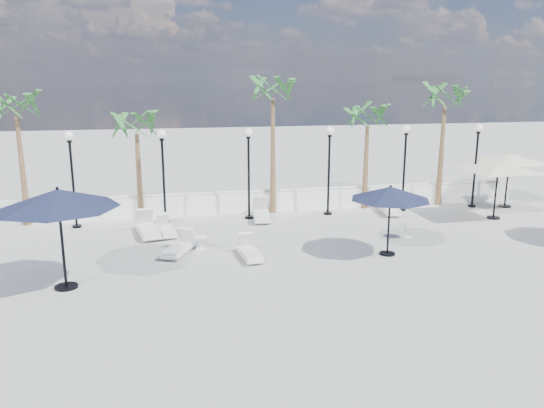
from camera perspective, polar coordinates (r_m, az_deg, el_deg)
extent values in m
plane|color=#979692|center=(16.55, 1.15, -7.22)|extent=(100.00, 100.00, 0.00)
cube|color=white|center=(23.49, -2.87, 0.12)|extent=(26.00, 0.30, 0.90)
cube|color=white|center=(23.37, -2.88, 1.36)|extent=(26.00, 0.12, 0.08)
cylinder|color=black|center=(22.65, -20.25, -2.25)|extent=(0.36, 0.36, 0.10)
cylinder|color=black|center=(22.27, -20.60, 1.97)|extent=(0.10, 0.10, 3.50)
cylinder|color=black|center=(22.03, -20.96, 6.31)|extent=(0.18, 0.18, 0.10)
sphere|color=white|center=(22.01, -21.01, 6.85)|extent=(0.36, 0.36, 0.36)
cylinder|color=black|center=(22.36, -11.36, -1.86)|extent=(0.36, 0.36, 0.10)
cylinder|color=black|center=(21.99, -11.57, 2.42)|extent=(0.10, 0.10, 3.50)
cylinder|color=black|center=(21.74, -11.77, 6.82)|extent=(0.18, 0.18, 0.10)
sphere|color=white|center=(21.72, -11.80, 7.37)|extent=(0.36, 0.36, 0.36)
cylinder|color=black|center=(22.62, -2.47, -1.43)|extent=(0.36, 0.36, 0.10)
cylinder|color=black|center=(22.25, -2.51, 2.81)|extent=(0.10, 0.10, 3.50)
cylinder|color=black|center=(22.01, -2.56, 7.16)|extent=(0.18, 0.18, 0.10)
sphere|color=white|center=(21.98, -2.57, 7.71)|extent=(0.36, 0.36, 0.36)
cylinder|color=black|center=(23.41, 6.02, -0.98)|extent=(0.36, 0.36, 0.10)
cylinder|color=black|center=(23.05, 6.12, 3.11)|extent=(0.10, 0.10, 3.50)
cylinder|color=black|center=(22.82, 6.22, 7.32)|extent=(0.18, 0.18, 0.10)
sphere|color=white|center=(22.79, 6.24, 7.84)|extent=(0.36, 0.36, 0.36)
cylinder|color=black|center=(24.68, 13.79, -0.56)|extent=(0.36, 0.36, 0.10)
cylinder|color=black|center=(24.34, 14.01, 3.33)|extent=(0.10, 0.10, 3.50)
cylinder|color=black|center=(24.11, 14.24, 7.31)|extent=(0.18, 0.18, 0.10)
sphere|color=white|center=(24.09, 14.27, 7.81)|extent=(0.36, 0.36, 0.36)
cylinder|color=black|center=(26.35, 20.70, -0.17)|extent=(0.36, 0.36, 0.10)
cylinder|color=black|center=(26.03, 21.00, 3.47)|extent=(0.10, 0.10, 3.50)
cylinder|color=black|center=(25.82, 21.32, 7.19)|extent=(0.18, 0.18, 0.10)
sphere|color=white|center=(25.80, 21.35, 7.65)|extent=(0.36, 0.36, 0.36)
cone|color=brown|center=(23.37, -25.25, 3.17)|extent=(0.28, 0.28, 4.40)
cone|color=brown|center=(22.79, -14.10, 2.79)|extent=(0.28, 0.28, 3.60)
cone|color=brown|center=(23.12, 0.10, 5.10)|extent=(0.28, 0.28, 5.00)
cone|color=brown|center=(24.44, 10.04, 3.92)|extent=(0.28, 0.28, 3.80)
cone|color=brown|center=(25.96, 17.73, 4.93)|extent=(0.28, 0.28, 4.60)
cube|color=white|center=(18.33, -9.97, -4.88)|extent=(1.29, 1.86, 0.10)
cube|color=white|center=(18.08, -10.28, -4.79)|extent=(1.01, 1.32, 0.10)
cube|color=white|center=(18.85, -9.16, -3.20)|extent=(0.68, 0.62, 0.56)
cube|color=white|center=(20.60, -11.30, -2.93)|extent=(0.82, 1.70, 0.09)
cube|color=white|center=(20.37, -11.20, -2.83)|extent=(0.70, 1.18, 0.09)
cube|color=white|center=(21.15, -11.67, -1.60)|extent=(0.57, 0.47, 0.51)
cube|color=white|center=(20.66, -13.19, -2.87)|extent=(1.07, 2.18, 0.11)
cube|color=white|center=(20.36, -13.08, -2.74)|extent=(0.90, 1.51, 0.11)
cube|color=white|center=(21.36, -13.61, -1.20)|extent=(0.73, 0.61, 0.65)
cube|color=white|center=(22.39, -1.15, -1.28)|extent=(0.89, 2.08, 0.11)
cube|color=white|center=(22.09, -1.10, -1.15)|extent=(0.78, 1.43, 0.11)
cube|color=white|center=(23.08, -1.31, 0.20)|extent=(0.68, 0.54, 0.63)
cube|color=white|center=(17.66, -2.44, -5.42)|extent=(0.72, 1.73, 0.09)
cube|color=white|center=(17.42, -2.25, -5.34)|extent=(0.63, 1.18, 0.09)
cube|color=white|center=(18.18, -2.99, -3.75)|extent=(0.56, 0.45, 0.53)
cube|color=white|center=(24.05, 12.37, -0.56)|extent=(0.92, 2.07, 0.11)
cube|color=white|center=(23.77, 12.56, -0.44)|extent=(0.79, 1.42, 0.11)
cube|color=white|center=(24.72, 11.89, 0.78)|extent=(0.68, 0.55, 0.62)
cylinder|color=white|center=(22.08, -11.23, -2.15)|extent=(0.37, 0.37, 0.03)
cylinder|color=white|center=(22.03, -11.26, -1.62)|extent=(0.06, 0.06, 0.45)
cylinder|color=white|center=(21.97, -11.29, -1.04)|extent=(0.48, 0.48, 0.03)
cylinder|color=white|center=(18.74, -7.65, -4.81)|extent=(0.36, 0.36, 0.03)
cylinder|color=white|center=(18.68, -7.67, -4.21)|extent=(0.05, 0.05, 0.43)
cylinder|color=white|center=(18.61, -7.69, -3.55)|extent=(0.47, 0.47, 0.03)
cylinder|color=white|center=(20.52, 14.11, -3.48)|extent=(0.45, 0.45, 0.03)
cylinder|color=white|center=(20.45, 14.15, -2.80)|extent=(0.07, 0.07, 0.54)
cylinder|color=white|center=(20.37, 14.19, -2.04)|extent=(0.59, 0.59, 0.03)
cylinder|color=black|center=(16.36, -21.24, -8.29)|extent=(0.64, 0.64, 0.07)
cylinder|color=black|center=(15.92, -21.65, -3.68)|extent=(0.08, 0.08, 2.82)
cone|color=black|center=(15.64, -22.03, 0.54)|extent=(3.33, 3.33, 0.52)
sphere|color=black|center=(15.58, -22.12, 1.57)|extent=(0.09, 0.09, 0.09)
cylinder|color=black|center=(18.46, 12.28, -5.24)|extent=(0.54, 0.54, 0.06)
cylinder|color=black|center=(18.14, 12.46, -1.87)|extent=(0.07, 0.07, 2.30)
cone|color=black|center=(17.91, 12.61, 1.15)|extent=(2.68, 2.68, 0.43)
sphere|color=black|center=(17.86, 12.65, 1.90)|extent=(0.08, 0.08, 0.08)
cylinder|color=black|center=(24.51, 22.70, -1.36)|extent=(0.54, 0.54, 0.06)
cylinder|color=black|center=(24.26, 22.95, 1.32)|extent=(0.07, 0.07, 2.41)
pyramid|color=beige|center=(24.06, 23.21, 4.19)|extent=(5.33, 5.33, 0.37)
cylinder|color=black|center=(26.94, 23.73, -0.20)|extent=(0.57, 0.57, 0.07)
cylinder|color=black|center=(26.71, 23.97, 2.29)|extent=(0.08, 0.08, 2.45)
pyramid|color=beige|center=(26.52, 24.22, 4.94)|extent=(5.32, 5.32, 0.38)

